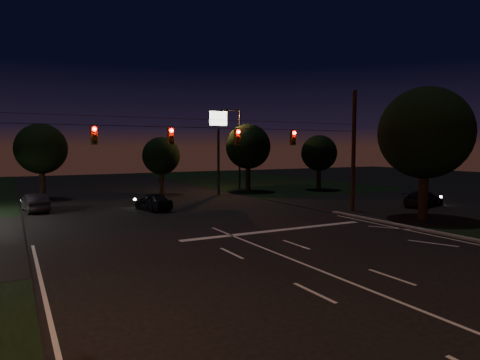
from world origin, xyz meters
TOP-DOWN VIEW (x-y plane):
  - ground at (0.00, 0.00)m, footprint 140.00×140.00m
  - cross_street_right at (20.00, 16.00)m, footprint 20.00×16.00m
  - stop_bar at (3.00, 11.50)m, footprint 12.00×0.50m
  - utility_pole_right at (12.00, 15.00)m, footprint 0.30×0.30m
  - signal_span at (-0.00, 14.96)m, footprint 24.00×0.40m
  - pole_sign_right at (8.00, 30.00)m, footprint 1.80×0.30m
  - street_light_right_far at (11.24, 32.00)m, footprint 2.20×0.35m
  - tree_right_near at (13.53, 10.17)m, footprint 6.00×6.00m
  - tree_far_b at (-7.98, 34.13)m, footprint 4.60×4.60m
  - tree_far_c at (3.02, 33.10)m, footprint 3.80×3.80m
  - tree_far_d at (12.02, 31.13)m, footprint 4.80×4.80m
  - tree_far_e at (20.02, 29.11)m, footprint 4.00×4.00m
  - car_oncoming_a at (-1.00, 22.70)m, footprint 2.23×4.16m
  - car_oncoming_b at (-9.00, 26.10)m, footprint 1.88×4.23m
  - car_cross at (18.82, 14.19)m, footprint 4.71×2.88m

SIDE VIEW (x-z plane):
  - ground at x=0.00m, z-range 0.00..0.00m
  - cross_street_right at x=20.00m, z-range -0.01..0.01m
  - utility_pole_right at x=12.00m, z-range -4.50..4.50m
  - stop_bar at x=3.00m, z-range 0.00..0.01m
  - car_cross at x=18.82m, z-range 0.00..1.27m
  - car_oncoming_a at x=-1.00m, z-range 0.00..1.35m
  - car_oncoming_b at x=-9.00m, z-range 0.00..1.35m
  - tree_far_c at x=3.02m, z-range 0.97..6.83m
  - tree_far_e at x=20.02m, z-range 1.03..7.20m
  - tree_far_b at x=-7.98m, z-range 1.12..8.10m
  - tree_far_d at x=12.02m, z-range 1.18..8.47m
  - street_light_right_far at x=11.24m, z-range 0.74..9.74m
  - signal_span at x=0.00m, z-range 4.72..6.28m
  - tree_right_near at x=13.53m, z-range 1.30..10.06m
  - pole_sign_right at x=8.00m, z-range 2.04..10.44m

